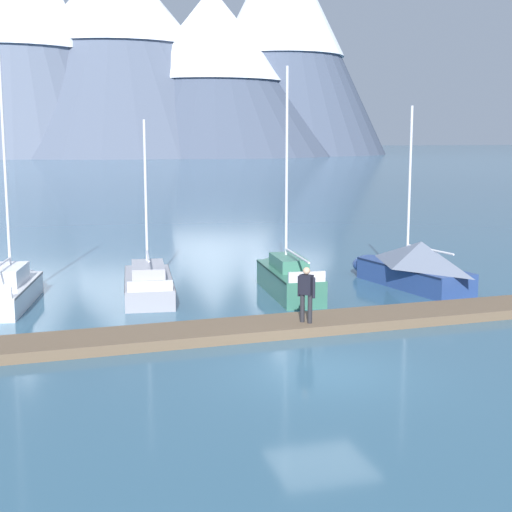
{
  "coord_description": "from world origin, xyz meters",
  "views": [
    {
      "loc": [
        -6.61,
        -16.93,
        5.89
      ],
      "look_at": [
        0.0,
        6.0,
        2.0
      ],
      "focal_mm": 52.57,
      "sensor_mm": 36.0,
      "label": 1
    }
  ],
  "objects_px": {
    "sailboat_mid_dock_port": "(286,276)",
    "sailboat_mid_dock_starboard": "(412,265)",
    "sailboat_second_berth": "(148,281)",
    "sailboat_nearest_berth": "(11,288)",
    "person_on_dock": "(306,291)"
  },
  "relations": [
    {
      "from": "sailboat_nearest_berth",
      "to": "person_on_dock",
      "type": "relative_size",
      "value": 5.04
    },
    {
      "from": "sailboat_nearest_berth",
      "to": "sailboat_mid_dock_port",
      "type": "distance_m",
      "value": 9.93
    },
    {
      "from": "sailboat_second_berth",
      "to": "sailboat_mid_dock_port",
      "type": "bearing_deg",
      "value": -12.0
    },
    {
      "from": "person_on_dock",
      "to": "sailboat_second_berth",
      "type": "bearing_deg",
      "value": 119.01
    },
    {
      "from": "sailboat_second_berth",
      "to": "sailboat_mid_dock_starboard",
      "type": "height_order",
      "value": "sailboat_mid_dock_starboard"
    },
    {
      "from": "sailboat_nearest_berth",
      "to": "sailboat_second_berth",
      "type": "bearing_deg",
      "value": 2.27
    },
    {
      "from": "sailboat_second_berth",
      "to": "sailboat_mid_dock_starboard",
      "type": "relative_size",
      "value": 0.92
    },
    {
      "from": "sailboat_mid_dock_starboard",
      "to": "sailboat_mid_dock_port",
      "type": "bearing_deg",
      "value": 175.05
    },
    {
      "from": "person_on_dock",
      "to": "sailboat_mid_dock_starboard",
      "type": "bearing_deg",
      "value": 40.16
    },
    {
      "from": "sailboat_second_berth",
      "to": "person_on_dock",
      "type": "height_order",
      "value": "sailboat_second_berth"
    },
    {
      "from": "sailboat_second_berth",
      "to": "sailboat_mid_dock_starboard",
      "type": "bearing_deg",
      "value": -8.51
    },
    {
      "from": "sailboat_second_berth",
      "to": "person_on_dock",
      "type": "relative_size",
      "value": 3.8
    },
    {
      "from": "sailboat_mid_dock_port",
      "to": "sailboat_mid_dock_starboard",
      "type": "xyz_separation_m",
      "value": [
        5.04,
        -0.44,
        0.27
      ]
    },
    {
      "from": "sailboat_mid_dock_starboard",
      "to": "sailboat_nearest_berth",
      "type": "bearing_deg",
      "value": 174.96
    },
    {
      "from": "sailboat_nearest_berth",
      "to": "sailboat_mid_dock_port",
      "type": "bearing_deg",
      "value": -5.08
    }
  ]
}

